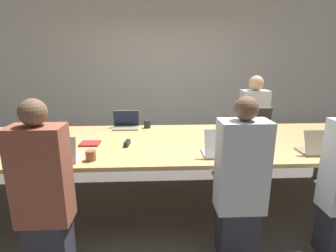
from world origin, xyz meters
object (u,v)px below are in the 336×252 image
laptop_near_midright (221,148)px  cup_near_left (91,156)px  cup_far_right (242,125)px  laptop_far_right (260,121)px  laptop_near_right (319,147)px  person_near_midright (240,184)px  person_far_right (253,124)px  laptop_near_left (58,154)px  person_near_left (44,194)px  cup_far_midleft (147,124)px  stapler (127,143)px  laptop_far_midleft (126,123)px

laptop_near_midright → cup_near_left: 1.23m
cup_far_right → laptop_far_right: bearing=12.4°
laptop_near_midright → laptop_near_right: bearing=-179.1°
person_near_midright → cup_near_left: (-1.30, 0.36, 0.14)m
laptop_far_right → person_far_right: person_far_right is taller
laptop_near_left → cup_near_left: size_ratio=3.83×
person_near_left → person_far_right: size_ratio=0.98×
laptop_near_left → person_near_midright: bearing=167.6°
person_near_midright → cup_near_left: person_near_midright is taller
laptop_near_left → person_far_right: (2.40, 1.56, -0.14)m
laptop_near_midright → cup_near_left: bearing=2.3°
cup_far_midleft → person_near_midright: bearing=-61.7°
person_near_midright → person_far_right: (0.81, 1.91, 0.02)m
laptop_near_midright → person_far_right: bearing=-120.2°
cup_far_midleft → cup_near_left: size_ratio=1.08×
laptop_near_right → person_far_right: person_far_right is taller
laptop_near_midright → person_far_right: person_far_right is taller
laptop_far_right → laptop_near_left: bearing=-153.9°
person_near_midright → laptop_far_right: bearing=-116.3°
laptop_near_midright → stapler: size_ratio=2.22×
laptop_near_midright → person_near_midright: size_ratio=0.24×
person_far_right → cup_near_left: bearing=-143.6°
cup_near_left → stapler: 0.50m
laptop_near_midright → person_far_right: 1.74m
laptop_near_midright → cup_far_midleft: laptop_near_midright is taller
person_near_midright → laptop_far_right: person_near_midright is taller
person_near_midright → laptop_near_left: size_ratio=3.89×
laptop_far_midleft → stapler: bearing=-83.2°
person_near_midright → person_near_left: (-1.56, -0.09, 0.01)m
person_near_left → stapler: 1.03m
cup_near_left → stapler: size_ratio=0.61×
laptop_far_midleft → cup_far_midleft: bearing=-1.4°
person_near_midright → laptop_near_left: person_near_midright is taller
person_near_left → laptop_near_right: bearing=-168.2°
cup_far_midleft → person_far_right: (1.61, 0.40, -0.12)m
laptop_far_midleft → stapler: (0.09, -0.74, -0.04)m
laptop_far_midleft → person_far_right: bearing=11.8°
cup_far_right → stapler: bearing=-155.9°
laptop_far_right → laptop_far_midleft: bearing=179.4°
cup_far_midleft → stapler: 0.76m
person_near_midright → laptop_near_right: (0.91, 0.42, 0.16)m
person_far_right → laptop_far_right: bearing=-99.3°
person_near_midright → laptop_far_midleft: 1.87m
laptop_near_left → laptop_far_right: laptop_far_right is taller
person_near_midright → person_far_right: bearing=-112.9°
cup_near_left → person_far_right: bearing=36.4°
person_near_midright → cup_far_midleft: size_ratio=13.77×
laptop_near_left → cup_near_left: laptop_near_left is taller
laptop_near_right → cup_near_left: laptop_near_right is taller
person_near_left → cup_far_right: 2.54m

